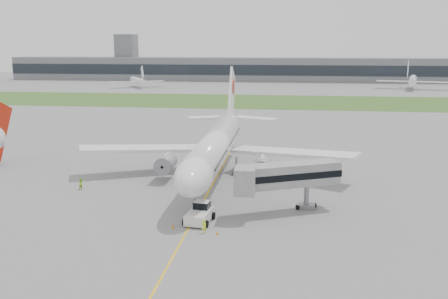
# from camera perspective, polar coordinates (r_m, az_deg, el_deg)

# --- Properties ---
(ground) EXTENTS (600.00, 600.00, 0.00)m
(ground) POSITION_cam_1_polar(r_m,az_deg,el_deg) (81.47, -1.35, -4.04)
(ground) COLOR gray
(ground) RESTS_ON ground
(apron_markings) EXTENTS (70.00, 70.00, 0.04)m
(apron_markings) POSITION_cam_1_polar(r_m,az_deg,el_deg) (76.74, -1.91, -5.07)
(apron_markings) COLOR yellow
(apron_markings) RESTS_ON ground
(grass_strip) EXTENTS (600.00, 50.00, 0.02)m
(grass_strip) POSITION_cam_1_polar(r_m,az_deg,el_deg) (199.01, 3.90, 5.52)
(grass_strip) COLOR #3D5D23
(grass_strip) RESTS_ON ground
(terminal_building) EXTENTS (320.00, 22.30, 14.00)m
(terminal_building) POSITION_cam_1_polar(r_m,az_deg,el_deg) (307.86, 5.20, 9.11)
(terminal_building) COLOR slate
(terminal_building) RESTS_ON ground
(control_tower) EXTENTS (12.00, 12.00, 56.00)m
(control_tower) POSITION_cam_1_polar(r_m,az_deg,el_deg) (326.50, -10.95, 7.88)
(control_tower) COLOR slate
(control_tower) RESTS_ON ground
(airliner) EXTENTS (48.13, 53.95, 17.88)m
(airliner) POSITION_cam_1_polar(r_m,az_deg,el_deg) (84.80, -0.87, 0.54)
(airliner) COLOR white
(airliner) RESTS_ON ground
(pushback_tug) EXTENTS (3.75, 5.09, 2.45)m
(pushback_tug) POSITION_cam_1_polar(r_m,az_deg,el_deg) (64.84, -2.77, -7.28)
(pushback_tug) COLOR silver
(pushback_tug) RESTS_ON ground
(jet_bridge) EXTENTS (14.40, 9.89, 7.01)m
(jet_bridge) POSITION_cam_1_polar(r_m,az_deg,el_deg) (67.16, 6.73, -3.05)
(jet_bridge) COLOR #A1A1A3
(jet_bridge) RESTS_ON ground
(safety_cone_left) EXTENTS (0.37, 0.37, 0.50)m
(safety_cone_left) POSITION_cam_1_polar(r_m,az_deg,el_deg) (63.20, -5.87, -8.71)
(safety_cone_left) COLOR orange
(safety_cone_left) RESTS_ON ground
(safety_cone_right) EXTENTS (0.35, 0.35, 0.48)m
(safety_cone_right) POSITION_cam_1_polar(r_m,az_deg,el_deg) (60.80, -0.78, -9.51)
(safety_cone_right) COLOR orange
(safety_cone_right) RESTS_ON ground
(ground_crew_near) EXTENTS (0.77, 0.73, 1.77)m
(ground_crew_near) POSITION_cam_1_polar(r_m,az_deg,el_deg) (61.06, -2.32, -8.77)
(ground_crew_near) COLOR #D6FF2A
(ground_crew_near) RESTS_ON ground
(ground_crew_far) EXTENTS (1.06, 1.15, 1.90)m
(ground_crew_far) POSITION_cam_1_polar(r_m,az_deg,el_deg) (81.65, -15.99, -3.79)
(ground_crew_far) COLOR #96DD24
(ground_crew_far) RESTS_ON ground
(distant_aircraft_left) EXTENTS (35.58, 34.37, 10.42)m
(distant_aircraft_left) POSITION_cam_1_polar(r_m,az_deg,el_deg) (265.26, -9.79, 7.00)
(distant_aircraft_left) COLOR white
(distant_aircraft_left) RESTS_ON ground
(distant_aircraft_right) EXTENTS (40.68, 37.69, 13.19)m
(distant_aircraft_right) POSITION_cam_1_polar(r_m,az_deg,el_deg) (267.58, 20.69, 6.45)
(distant_aircraft_right) COLOR white
(distant_aircraft_right) RESTS_ON ground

